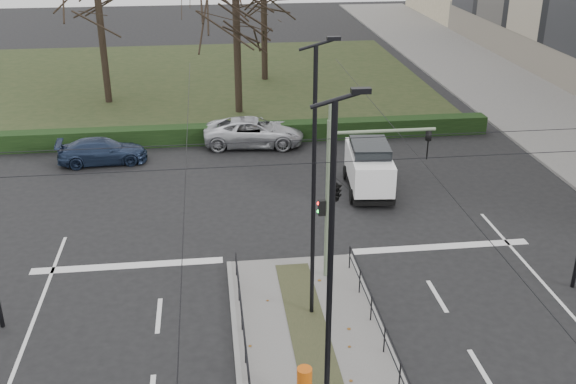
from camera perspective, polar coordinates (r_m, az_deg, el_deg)
name	(u,v)px	position (r m, az deg, el deg)	size (l,w,h in m)	color
ground	(310,342)	(21.20, 1.91, -12.55)	(140.00, 140.00, 0.00)	black
sidewalk_east	(538,110)	(45.79, 20.38, 6.52)	(8.00, 90.00, 0.14)	#62605E
park	(162,82)	(50.51, -10.64, 9.11)	(38.00, 26.00, 0.10)	#233018
hedge	(150,137)	(37.57, -11.65, 4.62)	(38.00, 1.00, 1.00)	black
median_railing	(326,370)	(18.57, 3.23, -14.84)	(4.14, 13.24, 0.92)	black
catenary	(304,219)	(20.79, 1.35, -2.28)	(20.00, 34.00, 6.00)	black
traffic_light	(338,188)	(22.78, 4.25, 0.32)	(3.93, 2.26, 5.78)	slate
litter_bin	(304,378)	(18.44, 1.40, -15.46)	(0.41, 0.41, 1.05)	black
streetlamp_median_near	(331,289)	(14.78, 3.62, -8.19)	(0.76, 0.15, 9.06)	black
streetlamp_median_far	(314,184)	(20.09, 2.24, 0.65)	(0.74, 0.15, 8.90)	black
parked_car_third	(102,151)	(35.54, -15.44, 3.36)	(1.80, 4.44, 1.29)	#1E2C48
parked_car_fourth	(254,132)	(36.80, -2.90, 5.10)	(2.49, 5.41, 1.50)	#B7B9C0
white_van	(369,166)	(31.00, 6.87, 2.20)	(2.33, 4.47, 2.33)	white
bare_tree_near	(236,7)	(41.27, -4.43, 15.34)	(6.41, 6.41, 9.18)	black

